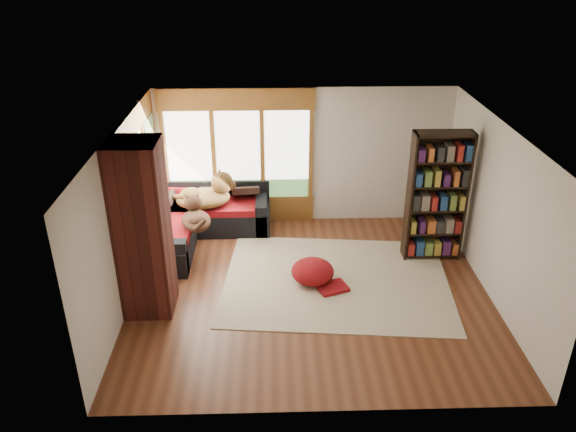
# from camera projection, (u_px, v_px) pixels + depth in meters

# --- Properties ---
(floor) EXTENTS (5.50, 5.50, 0.00)m
(floor) POSITION_uv_depth(u_px,v_px,m) (310.00, 291.00, 8.79)
(floor) COLOR #4F2716
(floor) RESTS_ON ground
(ceiling) EXTENTS (5.50, 5.50, 0.00)m
(ceiling) POSITION_uv_depth(u_px,v_px,m) (314.00, 131.00, 7.63)
(ceiling) COLOR white
(wall_back) EXTENTS (5.50, 0.04, 2.60)m
(wall_back) POSITION_uv_depth(u_px,v_px,m) (303.00, 157.00, 10.45)
(wall_back) COLOR silver
(wall_back) RESTS_ON ground
(wall_front) EXTENTS (5.50, 0.04, 2.60)m
(wall_front) POSITION_uv_depth(u_px,v_px,m) (328.00, 321.00, 5.98)
(wall_front) COLOR silver
(wall_front) RESTS_ON ground
(wall_left) EXTENTS (0.04, 5.00, 2.60)m
(wall_left) POSITION_uv_depth(u_px,v_px,m) (123.00, 219.00, 8.14)
(wall_left) COLOR silver
(wall_left) RESTS_ON ground
(wall_right) EXTENTS (0.04, 5.00, 2.60)m
(wall_right) POSITION_uv_depth(u_px,v_px,m) (497.00, 214.00, 8.29)
(wall_right) COLOR silver
(wall_right) RESTS_ON ground
(windows_back) EXTENTS (2.82, 0.10, 1.90)m
(windows_back) POSITION_uv_depth(u_px,v_px,m) (238.00, 155.00, 10.37)
(windows_back) COLOR brown
(windows_back) RESTS_ON wall_back
(windows_left) EXTENTS (0.10, 2.62, 1.90)m
(windows_left) POSITION_uv_depth(u_px,v_px,m) (141.00, 183.00, 9.19)
(windows_left) COLOR brown
(windows_left) RESTS_ON wall_left
(roller_blind) EXTENTS (0.03, 0.72, 0.90)m
(roller_blind) POSITION_uv_depth(u_px,v_px,m) (150.00, 143.00, 9.75)
(roller_blind) COLOR #60784F
(roller_blind) RESTS_ON wall_left
(brick_chimney) EXTENTS (0.70, 0.70, 2.60)m
(brick_chimney) POSITION_uv_depth(u_px,v_px,m) (142.00, 230.00, 7.83)
(brick_chimney) COLOR #471914
(brick_chimney) RESTS_ON ground
(sectional_sofa) EXTENTS (2.20, 2.20, 0.80)m
(sectional_sofa) POSITION_uv_depth(u_px,v_px,m) (197.00, 225.00, 10.12)
(sectional_sofa) COLOR black
(sectional_sofa) RESTS_ON ground
(area_rug) EXTENTS (3.82, 3.06, 0.01)m
(area_rug) POSITION_uv_depth(u_px,v_px,m) (336.00, 280.00, 9.04)
(area_rug) COLOR white
(area_rug) RESTS_ON ground
(bookshelf) EXTENTS (0.96, 0.32, 2.24)m
(bookshelf) POSITION_uv_depth(u_px,v_px,m) (437.00, 197.00, 9.25)
(bookshelf) COLOR black
(bookshelf) RESTS_ON ground
(pouf) EXTENTS (0.81, 0.81, 0.37)m
(pouf) POSITION_uv_depth(u_px,v_px,m) (313.00, 271.00, 8.94)
(pouf) COLOR maroon
(pouf) RESTS_ON area_rug
(dog_tan) EXTENTS (1.12, 0.81, 0.57)m
(dog_tan) POSITION_uv_depth(u_px,v_px,m) (208.00, 193.00, 10.11)
(dog_tan) COLOR brown
(dog_tan) RESTS_ON sectional_sofa
(dog_brindle) EXTENTS (0.66, 0.87, 0.43)m
(dog_brindle) POSITION_uv_depth(u_px,v_px,m) (195.00, 216.00, 9.46)
(dog_brindle) COLOR black
(dog_brindle) RESTS_ON sectional_sofa
(throw_pillows) EXTENTS (1.98, 1.68, 0.45)m
(throw_pillows) POSITION_uv_depth(u_px,v_px,m) (198.00, 197.00, 10.04)
(throw_pillows) COLOR black
(throw_pillows) RESTS_ON sectional_sofa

